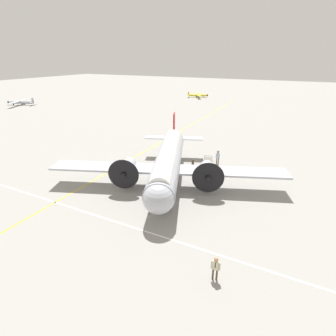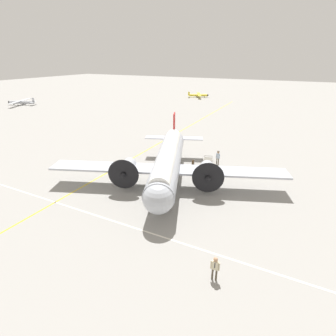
{
  "view_description": "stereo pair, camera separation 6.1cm",
  "coord_description": "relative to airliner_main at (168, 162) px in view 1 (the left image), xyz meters",
  "views": [
    {
      "loc": [
        -23.35,
        -11.73,
        12.87
      ],
      "look_at": [
        0.0,
        0.0,
        1.75
      ],
      "focal_mm": 28.0,
      "sensor_mm": 36.0,
      "label": 1
    },
    {
      "loc": [
        -23.32,
        -11.78,
        12.87
      ],
      "look_at": [
        0.0,
        0.0,
        1.75
      ],
      "focal_mm": 28.0,
      "sensor_mm": 36.0,
      "label": 2
    }
  ],
  "objects": [
    {
      "name": "apron_line_northsouth",
      "position": [
        -8.3,
        0.16,
        -2.59
      ],
      "size": [
        0.16,
        120.0,
        0.01
      ],
      "color": "silver",
      "rests_on": "ground_plane"
    },
    {
      "name": "passenger_boarding",
      "position": [
        8.04,
        -3.16,
        -1.45
      ],
      "size": [
        0.39,
        0.58,
        1.81
      ],
      "rotation": [
        0.0,
        0.0,
        4.34
      ],
      "color": "#473D2D",
      "rests_on": "ground_plane"
    },
    {
      "name": "ground_plane",
      "position": [
        0.42,
        0.16,
        -2.59
      ],
      "size": [
        300.0,
        300.0,
        0.0
      ],
      "primitive_type": "plane",
      "color": "gray"
    },
    {
      "name": "crew_foreground",
      "position": [
        -10.56,
        -8.61,
        -1.53
      ],
      "size": [
        0.28,
        0.59,
        1.73
      ],
      "rotation": [
        0.0,
        0.0,
        1.62
      ],
      "color": "#473D2D",
      "rests_on": "ground_plane"
    },
    {
      "name": "light_aircraft_taxiing",
      "position": [
        64.06,
        20.61,
        -1.8
      ],
      "size": [
        8.99,
        6.99,
        1.85
      ],
      "rotation": [
        0.0,
        0.0,
        5.14
      ],
      "color": "yellow",
      "rests_on": "ground_plane"
    },
    {
      "name": "apron_line_eastwest",
      "position": [
        0.42,
        7.9,
        -2.59
      ],
      "size": [
        120.0,
        0.16,
        0.01
      ],
      "color": "gold",
      "rests_on": "ground_plane"
    },
    {
      "name": "airliner_main",
      "position": [
        0.0,
        0.0,
        0.0
      ],
      "size": [
        18.54,
        23.74,
        6.01
      ],
      "rotation": [
        0.0,
        0.0,
        3.51
      ],
      "color": "#ADB2BC",
      "rests_on": "ground_plane"
    },
    {
      "name": "baggage_cart",
      "position": [
        8.06,
        -1.85,
        -2.31
      ],
      "size": [
        2.55,
        1.64,
        0.56
      ],
      "rotation": [
        0.0,
        0.0,
        3.4
      ],
      "color": "#6B665B",
      "rests_on": "ground_plane"
    },
    {
      "name": "light_aircraft_distant",
      "position": [
        26.57,
        60.88,
        -1.75
      ],
      "size": [
        10.13,
        7.87,
        2.03
      ],
      "rotation": [
        0.0,
        0.0,
        1.99
      ],
      "color": "#B7BCC6",
      "rests_on": "ground_plane"
    },
    {
      "name": "suitcase_near_door",
      "position": [
        6.7,
        -0.3,
        -2.32
      ],
      "size": [
        0.41,
        0.17,
        0.58
      ],
      "color": "#47331E",
      "rests_on": "ground_plane"
    }
  ]
}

